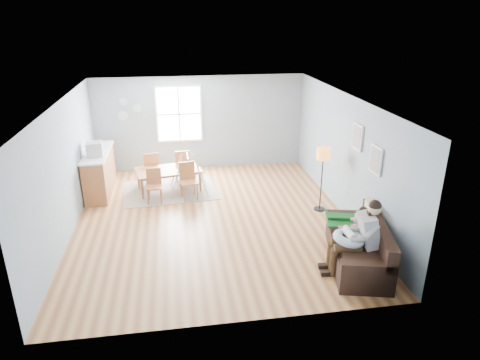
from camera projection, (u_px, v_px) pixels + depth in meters
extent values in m
cube|color=#955835|center=(213.00, 220.00, 9.65)|extent=(8.40, 9.40, 0.08)
cube|color=white|center=(210.00, 84.00, 8.54)|extent=(8.40, 9.40, 0.60)
cube|color=#8BA4B5|center=(198.00, 114.00, 13.43)|extent=(8.40, 0.08, 3.90)
cube|color=#8BA4B5|center=(250.00, 294.00, 4.86)|extent=(8.40, 0.08, 3.90)
cube|color=#8BA4B5|center=(5.00, 173.00, 8.54)|extent=(0.08, 9.40, 3.90)
cube|color=#8BA4B5|center=(393.00, 153.00, 9.74)|extent=(0.08, 9.40, 3.90)
cube|color=white|center=(179.00, 114.00, 12.14)|extent=(1.32, 0.06, 1.62)
cube|color=white|center=(179.00, 114.00, 12.11)|extent=(1.20, 0.02, 1.50)
cube|color=white|center=(179.00, 114.00, 12.10)|extent=(1.20, 0.03, 0.04)
cube|color=white|center=(179.00, 114.00, 12.10)|extent=(0.04, 0.03, 1.50)
cube|color=white|center=(376.00, 160.00, 8.05)|extent=(0.04, 0.44, 0.54)
cube|color=slate|center=(375.00, 160.00, 8.04)|extent=(0.01, 0.36, 0.46)
cube|color=white|center=(357.00, 137.00, 8.80)|extent=(0.04, 0.44, 0.54)
cube|color=slate|center=(356.00, 137.00, 8.80)|extent=(0.01, 0.36, 0.46)
cylinder|color=#99ADB7|center=(123.00, 101.00, 11.77)|extent=(0.24, 0.02, 0.24)
cylinder|color=#99ADB7|center=(137.00, 108.00, 11.90)|extent=(0.26, 0.02, 0.26)
cylinder|color=#99ADB7|center=(123.00, 116.00, 11.91)|extent=(0.28, 0.02, 0.28)
cube|color=black|center=(357.00, 252.00, 7.89)|extent=(1.36, 2.24, 0.42)
cube|color=black|center=(379.00, 233.00, 7.71)|extent=(0.68, 2.08, 0.43)
cube|color=black|center=(369.00, 267.00, 6.91)|extent=(0.92, 0.40, 0.16)
cube|color=black|center=(350.00, 216.00, 8.66)|extent=(0.92, 0.40, 0.16)
cube|color=#145A28|center=(351.00, 219.00, 8.42)|extent=(1.12, 0.98, 0.04)
cube|color=#C6B797|center=(369.00, 213.00, 8.18)|extent=(0.27, 0.50, 0.48)
cube|color=gray|center=(369.00, 230.00, 7.40)|extent=(0.41, 0.49, 0.61)
sphere|color=#EDB591|center=(375.00, 209.00, 7.25)|extent=(0.23, 0.23, 0.23)
sphere|color=black|center=(375.00, 206.00, 7.23)|extent=(0.22, 0.22, 0.22)
cylinder|color=#342412|center=(348.00, 248.00, 7.38)|extent=(0.49, 0.22, 0.16)
cylinder|color=#342412|center=(344.00, 242.00, 7.59)|extent=(0.49, 0.22, 0.16)
cylinder|color=#342412|center=(333.00, 262.00, 7.48)|extent=(0.13, 0.13, 0.52)
cylinder|color=#342412|center=(330.00, 256.00, 7.69)|extent=(0.13, 0.13, 0.52)
cube|color=black|center=(328.00, 273.00, 7.56)|extent=(0.26, 0.13, 0.08)
cube|color=black|center=(325.00, 266.00, 7.77)|extent=(0.26, 0.13, 0.08)
torus|color=silver|center=(349.00, 238.00, 7.47)|extent=(0.65, 0.63, 0.23)
cylinder|color=white|center=(349.00, 234.00, 7.43)|extent=(0.16, 0.32, 0.14)
sphere|color=#EDB591|center=(346.00, 228.00, 7.59)|extent=(0.11, 0.11, 0.11)
cube|color=silver|center=(360.00, 224.00, 7.88)|extent=(0.30, 0.32, 0.36)
sphere|color=#EDB591|center=(363.00, 212.00, 7.78)|extent=(0.17, 0.17, 0.17)
sphere|color=black|center=(363.00, 211.00, 7.77)|extent=(0.16, 0.16, 0.16)
cylinder|color=#ED398A|center=(346.00, 232.00, 7.92)|extent=(0.31, 0.19, 0.09)
cylinder|color=#ED398A|center=(346.00, 229.00, 8.05)|extent=(0.31, 0.19, 0.09)
cylinder|color=#ED398A|center=(338.00, 239.00, 8.01)|extent=(0.08, 0.08, 0.30)
cylinder|color=#ED398A|center=(338.00, 236.00, 8.14)|extent=(0.08, 0.08, 0.30)
cylinder|color=black|center=(319.00, 209.00, 10.09)|extent=(0.27, 0.27, 0.03)
cylinder|color=black|center=(321.00, 183.00, 9.85)|extent=(0.03, 0.03, 1.34)
cylinder|color=orange|center=(324.00, 154.00, 9.59)|extent=(0.31, 0.31, 0.27)
cube|color=white|center=(356.00, 234.00, 8.47)|extent=(0.49, 0.45, 0.48)
cube|color=black|center=(348.00, 236.00, 8.41)|extent=(0.09, 0.32, 0.38)
cube|color=gray|center=(170.00, 190.00, 11.17)|extent=(2.51, 2.00, 0.01)
imported|color=brown|center=(169.00, 180.00, 11.06)|extent=(1.78, 1.20, 0.58)
cube|color=#A55D39|center=(154.00, 187.00, 10.33)|extent=(0.38, 0.38, 0.04)
cube|color=#A55D39|center=(154.00, 176.00, 10.40)|extent=(0.36, 0.04, 0.41)
cylinder|color=#A55D39|center=(148.00, 198.00, 10.24)|extent=(0.04, 0.04, 0.40)
cylinder|color=#A55D39|center=(161.00, 197.00, 10.28)|extent=(0.04, 0.04, 0.40)
cylinder|color=#A55D39|center=(149.00, 193.00, 10.52)|extent=(0.04, 0.04, 0.40)
cylinder|color=#A55D39|center=(161.00, 192.00, 10.56)|extent=(0.04, 0.04, 0.40)
cube|color=#A55D39|center=(189.00, 182.00, 10.51)|extent=(0.48, 0.48, 0.04)
cube|color=#A55D39|center=(187.00, 170.00, 10.58)|extent=(0.39, 0.11, 0.45)
cylinder|color=#A55D39|center=(184.00, 194.00, 10.39)|extent=(0.04, 0.04, 0.44)
cylinder|color=#A55D39|center=(197.00, 192.00, 10.49)|extent=(0.04, 0.04, 0.44)
cylinder|color=#A55D39|center=(181.00, 189.00, 10.69)|extent=(0.04, 0.04, 0.44)
cylinder|color=#A55D39|center=(194.00, 187.00, 10.79)|extent=(0.04, 0.04, 0.44)
cube|color=#A55D39|center=(151.00, 168.00, 11.50)|extent=(0.48, 0.48, 0.04)
cube|color=#A55D39|center=(151.00, 161.00, 11.26)|extent=(0.39, 0.12, 0.45)
cylinder|color=#A55D39|center=(156.00, 173.00, 11.78)|extent=(0.04, 0.04, 0.44)
cylinder|color=#A55D39|center=(144.00, 174.00, 11.67)|extent=(0.04, 0.04, 0.44)
cylinder|color=#A55D39|center=(159.00, 177.00, 11.50)|extent=(0.04, 0.04, 0.44)
cylinder|color=#A55D39|center=(146.00, 178.00, 11.39)|extent=(0.04, 0.04, 0.44)
cube|color=#A55D39|center=(182.00, 165.00, 11.70)|extent=(0.44, 0.44, 0.04)
cube|color=#A55D39|center=(182.00, 159.00, 11.44)|extent=(0.39, 0.07, 0.45)
cylinder|color=#A55D39|center=(188.00, 170.00, 11.96)|extent=(0.04, 0.04, 0.44)
cylinder|color=#A55D39|center=(176.00, 171.00, 11.89)|extent=(0.04, 0.04, 0.44)
cylinder|color=#A55D39|center=(189.00, 174.00, 11.66)|extent=(0.04, 0.04, 0.44)
cylinder|color=#A55D39|center=(177.00, 175.00, 11.60)|extent=(0.04, 0.04, 0.44)
cube|color=brown|center=(100.00, 173.00, 10.89)|extent=(0.53, 1.91, 1.06)
cube|color=white|center=(97.00, 152.00, 10.70)|extent=(0.58, 1.95, 0.04)
cube|color=#B1B1B6|center=(95.00, 149.00, 10.29)|extent=(0.40, 0.38, 0.35)
cube|color=black|center=(87.00, 150.00, 10.25)|extent=(0.05, 0.29, 0.25)
cylinder|color=#B1B1B6|center=(188.00, 156.00, 10.76)|extent=(0.04, 0.55, 0.04)
ellipsoid|color=beige|center=(188.00, 176.00, 10.96)|extent=(0.39, 0.39, 0.24)
cylinder|color=#B1B1B6|center=(188.00, 166.00, 10.86)|extent=(0.01, 0.01, 0.44)
cylinder|color=#B1B1B6|center=(177.00, 179.00, 10.61)|extent=(0.34, 0.35, 0.96)
cylinder|color=#B1B1B6|center=(201.00, 177.00, 10.70)|extent=(0.34, 0.35, 0.96)
cylinder|color=#B1B1B6|center=(176.00, 170.00, 11.17)|extent=(0.34, 0.35, 0.96)
cylinder|color=#B1B1B6|center=(199.00, 169.00, 11.26)|extent=(0.34, 0.35, 0.96)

